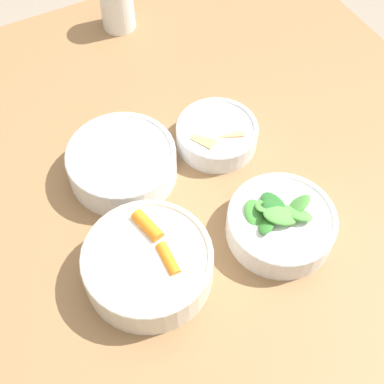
{
  "coord_description": "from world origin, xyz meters",
  "views": [
    {
      "loc": [
        -0.54,
        0.27,
        1.53
      ],
      "look_at": [
        -0.09,
        0.03,
        0.8
      ],
      "focal_mm": 50.0,
      "sensor_mm": 36.0,
      "label": 1
    }
  ],
  "objects_px": {
    "bowl_greens": "(281,223)",
    "bowl_cookies": "(217,134)",
    "bowl_beans_hotdog": "(122,163)",
    "cup": "(117,6)",
    "bowl_carrots": "(148,263)"
  },
  "relations": [
    {
      "from": "bowl_carrots",
      "to": "bowl_cookies",
      "type": "height_order",
      "value": "bowl_carrots"
    },
    {
      "from": "bowl_beans_hotdog",
      "to": "cup",
      "type": "xyz_separation_m",
      "value": [
        0.38,
        -0.16,
        0.02
      ]
    },
    {
      "from": "cup",
      "to": "bowl_beans_hotdog",
      "type": "bearing_deg",
      "value": 157.66
    },
    {
      "from": "bowl_carrots",
      "to": "bowl_beans_hotdog",
      "type": "xyz_separation_m",
      "value": [
        0.2,
        -0.04,
        -0.01
      ]
    },
    {
      "from": "bowl_carrots",
      "to": "bowl_cookies",
      "type": "distance_m",
      "value": 0.29
    },
    {
      "from": "bowl_cookies",
      "to": "cup",
      "type": "height_order",
      "value": "cup"
    },
    {
      "from": "bowl_carrots",
      "to": "cup",
      "type": "relative_size",
      "value": 1.9
    },
    {
      "from": "bowl_carrots",
      "to": "cup",
      "type": "height_order",
      "value": "cup"
    },
    {
      "from": "bowl_greens",
      "to": "cup",
      "type": "xyz_separation_m",
      "value": [
        0.61,
        0.02,
        0.02
      ]
    },
    {
      "from": "bowl_greens",
      "to": "bowl_cookies",
      "type": "bearing_deg",
      "value": -0.97
    },
    {
      "from": "bowl_greens",
      "to": "bowl_beans_hotdog",
      "type": "xyz_separation_m",
      "value": [
        0.23,
        0.18,
        -0.0
      ]
    },
    {
      "from": "bowl_beans_hotdog",
      "to": "cup",
      "type": "distance_m",
      "value": 0.41
    },
    {
      "from": "cup",
      "to": "bowl_greens",
      "type": "bearing_deg",
      "value": -177.96
    },
    {
      "from": "bowl_beans_hotdog",
      "to": "bowl_carrots",
      "type": "bearing_deg",
      "value": 167.86
    },
    {
      "from": "bowl_cookies",
      "to": "cup",
      "type": "distance_m",
      "value": 0.39
    }
  ]
}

